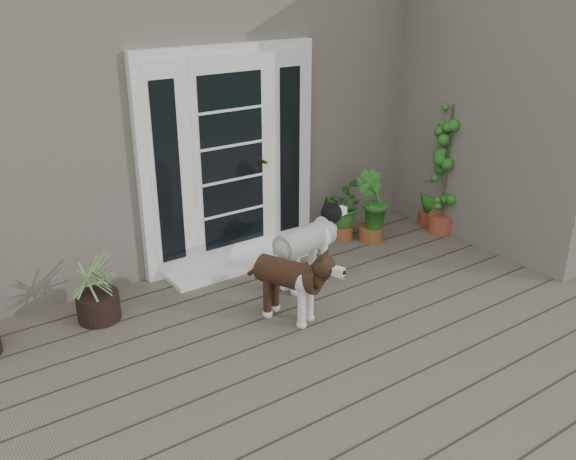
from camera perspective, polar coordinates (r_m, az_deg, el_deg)
deck at (r=5.09m, az=9.82°, el=-11.29°), size 6.20×4.60×0.12m
house_main at (r=7.92m, az=-11.73°, el=12.60°), size 7.40×4.00×3.10m
house_wing at (r=7.32m, az=21.25°, el=10.75°), size 1.60×2.40×3.10m
door_unit at (r=6.11m, az=-5.36°, el=6.62°), size 1.90×0.14×2.15m
door_step at (r=6.32m, az=-4.11°, el=-2.97°), size 1.60×0.40×0.05m
brindle_dog at (r=5.23m, az=0.07°, el=-5.21°), size 0.60×0.81×0.62m
white_dog at (r=5.77m, az=1.57°, el=-2.08°), size 0.87×0.49×0.68m
spider_plant at (r=5.46m, az=-17.29°, el=-4.90°), size 0.75×0.75×0.64m
herb_a at (r=6.84m, az=5.04°, el=1.36°), size 0.59×0.59×0.56m
herb_b at (r=6.84m, az=7.71°, el=1.28°), size 0.53×0.53×0.57m
herb_c at (r=7.42m, az=13.15°, el=2.50°), size 0.49×0.49×0.54m
sapling at (r=7.04m, az=14.36°, el=5.50°), size 0.57×0.57×1.52m
clog_left at (r=6.11m, az=0.96°, el=-3.66°), size 0.20×0.34×0.09m
clog_right at (r=6.20m, az=2.69°, el=-3.21°), size 0.30×0.37×0.10m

